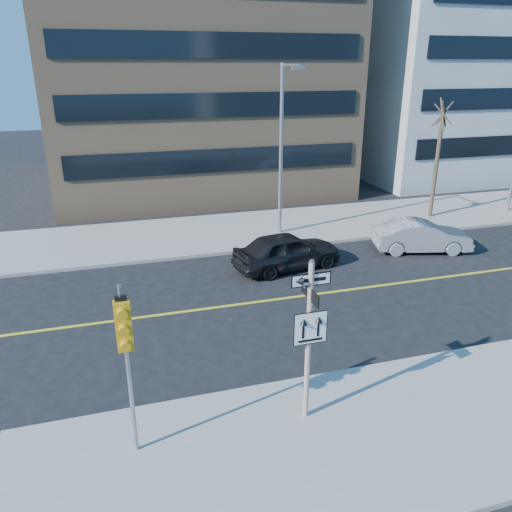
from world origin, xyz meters
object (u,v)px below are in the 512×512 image
object	(u,v)px
traffic_signal	(125,339)
parked_car_a	(287,251)
streetlight_a	(283,140)
sign_pole	(309,333)
parked_car_b	(422,236)
street_tree_west	(443,117)

from	to	relation	value
traffic_signal	parked_car_a	size ratio (longest dim) A/B	0.87
traffic_signal	streetlight_a	world-z (taller)	streetlight_a
sign_pole	traffic_signal	size ratio (longest dim) A/B	1.02
sign_pole	parked_car_b	distance (m)	13.49
traffic_signal	streetlight_a	size ratio (longest dim) A/B	0.50
traffic_signal	street_tree_west	bearing A→B (deg)	39.39
sign_pole	streetlight_a	bearing A→B (deg)	73.23
sign_pole	street_tree_west	xyz separation A→B (m)	(13.00, 13.81, 3.09)
parked_car_a	parked_car_b	world-z (taller)	parked_car_a
traffic_signal	parked_car_b	world-z (taller)	traffic_signal
sign_pole	traffic_signal	world-z (taller)	sign_pole
streetlight_a	parked_car_a	bearing A→B (deg)	-105.90
parked_car_a	parked_car_b	size ratio (longest dim) A/B	1.05
parked_car_a	parked_car_b	xyz separation A→B (m)	(6.62, 0.18, -0.06)
parked_car_b	streetlight_a	world-z (taller)	streetlight_a
sign_pole	parked_car_b	world-z (taller)	sign_pole
sign_pole	street_tree_west	distance (m)	19.22
parked_car_a	street_tree_west	size ratio (longest dim) A/B	0.73
traffic_signal	street_tree_west	world-z (taller)	street_tree_west
sign_pole	parked_car_b	xyz separation A→B (m)	(9.48, 9.44, -1.72)
traffic_signal	streetlight_a	bearing A→B (deg)	59.20
sign_pole	parked_car_b	size ratio (longest dim) A/B	0.93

